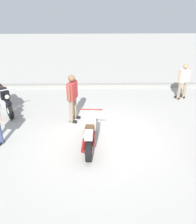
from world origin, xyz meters
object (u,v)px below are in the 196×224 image
motorcycle_cream_vintage (90,133)px  person_in_red_shirt (72,95)px  motorcycle_black_cruiser (4,99)px  person_in_white_shirt (184,80)px

motorcycle_cream_vintage → person_in_red_shirt: bearing=24.2°
motorcycle_cream_vintage → person_in_red_shirt: 1.90m
motorcycle_black_cruiser → person_in_red_shirt: bearing=41.9°
person_in_white_shirt → motorcycle_cream_vintage: bearing=107.3°
person_in_red_shirt → person_in_white_shirt: bearing=40.7°
motorcycle_cream_vintage → person_in_white_shirt: 5.40m
motorcycle_cream_vintage → motorcycle_black_cruiser: size_ratio=1.06×
motorcycle_cream_vintage → motorcycle_black_cruiser: 4.25m
motorcycle_black_cruiser → person_in_red_shirt: person_in_red_shirt is taller
motorcycle_black_cruiser → person_in_white_shirt: 7.49m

